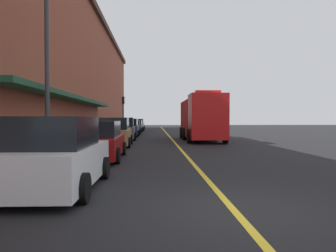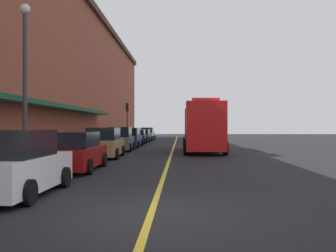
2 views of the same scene
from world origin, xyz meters
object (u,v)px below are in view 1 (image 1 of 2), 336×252
at_px(parked_car_1, 99,141).
at_px(street_lamp_left, 47,55).
at_px(parked_car_5, 133,127).
at_px(parked_car_3, 124,130).
at_px(parked_car_0, 56,156).
at_px(parked_car_6, 136,126).
at_px(parked_car_2, 115,133).
at_px(parking_meter_1, 123,124).
at_px(parked_car_7, 138,125).
at_px(fire_truck, 201,118).
at_px(parked_car_4, 130,128).
at_px(traffic_light_near, 123,107).
at_px(parking_meter_0, 64,135).

distance_m(parked_car_1, street_lamp_left, 4.19).
bearing_deg(parked_car_5, parked_car_3, 178.74).
relative_size(parked_car_0, parked_car_6, 0.99).
distance_m(parked_car_2, parking_meter_1, 19.44).
relative_size(parked_car_0, street_lamp_left, 0.63).
height_order(parked_car_2, parking_meter_1, parked_car_2).
bearing_deg(parked_car_7, parked_car_2, -179.43).
bearing_deg(parked_car_6, parked_car_5, -179.08).
bearing_deg(fire_truck, street_lamp_left, -34.67).
xyz_separation_m(parked_car_1, parked_car_2, (-0.12, 6.52, 0.07)).
bearing_deg(parked_car_3, parked_car_5, -1.93).
bearing_deg(parked_car_1, parked_car_4, -0.65).
relative_size(parked_car_4, parked_car_5, 1.12).
distance_m(parked_car_1, traffic_light_near, 25.26).
height_order(parked_car_1, fire_truck, fire_truck).
xyz_separation_m(parked_car_2, parked_car_7, (0.05, 28.70, -0.04)).
xyz_separation_m(parked_car_0, parked_car_5, (-0.08, 29.76, -0.11)).
distance_m(parked_car_1, fire_truck, 13.09).
bearing_deg(parked_car_3, fire_truck, -101.47).
bearing_deg(parked_car_0, parked_car_5, 0.69).
relative_size(parked_car_0, parking_meter_0, 3.27).
distance_m(parked_car_5, parked_car_7, 11.30).
xyz_separation_m(parked_car_5, fire_truck, (6.28, -12.40, 1.05)).
bearing_deg(parked_car_7, traffic_light_near, 173.14).
bearing_deg(street_lamp_left, parked_car_3, 81.46).
relative_size(parked_car_3, parked_car_6, 0.97).
bearing_deg(street_lamp_left, fire_truck, 55.39).
bearing_deg(parking_meter_0, parked_car_2, 78.59).
height_order(parked_car_3, fire_truck, fire_truck).
bearing_deg(parking_meter_0, fire_truck, 56.89).
distance_m(parked_car_0, parked_car_4, 23.75).
xyz_separation_m(parked_car_4, parked_car_6, (-0.02, 11.13, -0.09)).
xyz_separation_m(parked_car_1, parked_car_6, (-0.09, 29.03, -0.05)).
distance_m(parked_car_1, parked_car_7, 35.22).
xyz_separation_m(parked_car_2, parked_car_6, (0.03, 22.51, -0.12)).
xyz_separation_m(parking_meter_1, street_lamp_left, (-0.60, -26.30, 3.34)).
distance_m(parked_car_3, parking_meter_0, 12.80).
bearing_deg(parked_car_0, street_lamp_left, 20.77).
xyz_separation_m(parked_car_0, parked_car_2, (-0.06, 12.37, 0.01)).
bearing_deg(parked_car_0, parking_meter_1, 3.09).
relative_size(parked_car_1, parked_car_4, 1.03).
height_order(parked_car_6, parking_meter_1, parked_car_6).
bearing_deg(parked_car_1, fire_truck, -28.98).
relative_size(fire_truck, street_lamp_left, 1.24).
xyz_separation_m(parked_car_4, parked_car_5, (-0.06, 6.01, -0.09)).
height_order(parked_car_1, parked_car_7, parked_car_7).
bearing_deg(parked_car_5, parking_meter_0, 175.51).
relative_size(fire_truck, parking_meter_0, 6.47).
xyz_separation_m(parked_car_3, parking_meter_1, (-1.35, 13.35, 0.20)).
bearing_deg(parking_meter_0, parked_car_7, 87.74).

